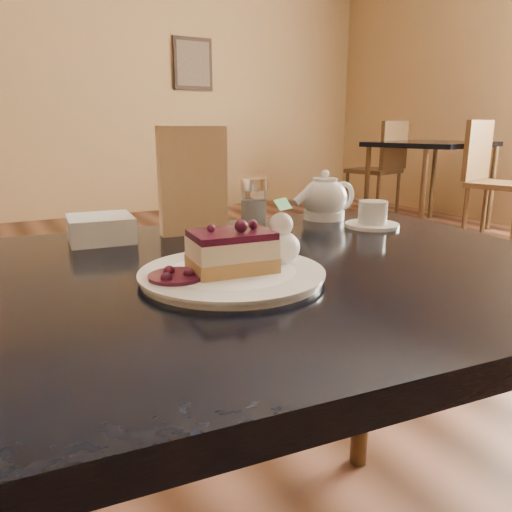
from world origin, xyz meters
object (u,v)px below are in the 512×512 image
tea_set (334,203)px  bg_table_far_right (425,220)px  cheesecake_slice (232,251)px  dessert_plate (232,275)px  main_table (222,317)px

tea_set → bg_table_far_right: (2.97, 2.35, -0.70)m
cheesecake_slice → tea_set: bearing=41.4°
cheesecake_slice → bg_table_far_right: size_ratio=0.06×
dessert_plate → tea_set: 0.50m
dessert_plate → bg_table_far_right: 4.34m
dessert_plate → tea_set: tea_set is taller
main_table → tea_set: (0.41, 0.24, 0.12)m
main_table → bg_table_far_right: (3.38, 2.59, -0.58)m
main_table → dessert_plate: (-0.01, -0.05, 0.08)m
dessert_plate → bg_table_far_right: bg_table_far_right is taller
cheesecake_slice → bg_table_far_right: 4.34m
main_table → bg_table_far_right: bearing=43.5°
main_table → tea_set: 0.49m
main_table → dessert_plate: 0.10m
dessert_plate → cheesecake_slice: bearing=0.0°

